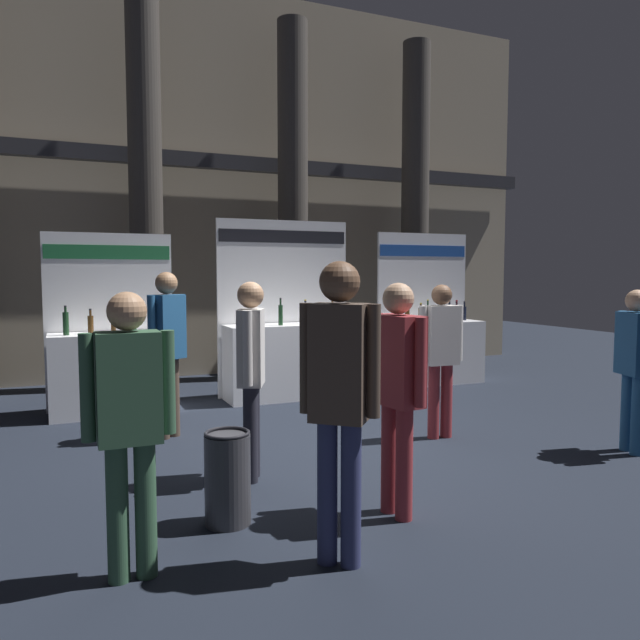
{
  "coord_description": "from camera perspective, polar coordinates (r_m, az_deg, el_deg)",
  "views": [
    {
      "loc": [
        -2.46,
        -5.8,
        1.77
      ],
      "look_at": [
        0.63,
        1.37,
        1.16
      ],
      "focal_mm": 34.06,
      "sensor_mm": 36.0,
      "label": 1
    }
  ],
  "objects": [
    {
      "name": "visitor_8",
      "position": [
        3.63,
        1.83,
        -6.2
      ],
      "size": [
        0.4,
        0.39,
        1.84
      ],
      "rotation": [
        0.0,
        0.0,
        2.43
      ],
      "color": "navy",
      "rests_on": "ground_plane"
    },
    {
      "name": "trash_bin",
      "position": [
        4.45,
        -8.67,
        -14.43
      ],
      "size": [
        0.32,
        0.32,
        0.66
      ],
      "color": "#38383D",
      "rests_on": "ground_plane"
    },
    {
      "name": "visitor_1",
      "position": [
        6.67,
        27.47,
        -3.19
      ],
      "size": [
        0.31,
        0.5,
        1.61
      ],
      "rotation": [
        0.0,
        0.0,
        1.28
      ],
      "color": "navy",
      "rests_on": "ground_plane"
    },
    {
      "name": "exhibitor_booth_2",
      "position": [
        9.93,
        10.44,
        -2.34
      ],
      "size": [
        1.67,
        0.66,
        2.41
      ],
      "color": "white",
      "rests_on": "ground_plane"
    },
    {
      "name": "exhibitor_booth_1",
      "position": [
        8.64,
        -2.75,
        -3.1
      ],
      "size": [
        1.98,
        0.66,
        2.53
      ],
      "color": "white",
      "rests_on": "ground_plane"
    },
    {
      "name": "hall_colonnade",
      "position": [
        10.72,
        -10.07,
        12.25
      ],
      "size": [
        12.65,
        1.28,
        6.61
      ],
      "color": "tan",
      "rests_on": "ground_plane"
    },
    {
      "name": "visitor_3",
      "position": [
        5.18,
        -6.49,
        -4.24
      ],
      "size": [
        0.32,
        0.46,
        1.7
      ],
      "rotation": [
        0.0,
        0.0,
        1.15
      ],
      "color": "#23232D",
      "rests_on": "ground_plane"
    },
    {
      "name": "visitor_2",
      "position": [
        4.41,
        7.29,
        -5.48
      ],
      "size": [
        0.26,
        0.57,
        1.7
      ],
      "rotation": [
        0.0,
        0.0,
        1.71
      ],
      "color": "maroon",
      "rests_on": "ground_plane"
    },
    {
      "name": "visitor_4",
      "position": [
        6.66,
        -14.14,
        -1.79
      ],
      "size": [
        0.43,
        0.38,
        1.78
      ],
      "rotation": [
        0.0,
        0.0,
        0.54
      ],
      "color": "#47382D",
      "rests_on": "ground_plane"
    },
    {
      "name": "ground_plane",
      "position": [
        6.54,
        -0.34,
        -11.23
      ],
      "size": [
        25.3,
        25.3,
        0.0
      ],
      "primitive_type": "plane",
      "color": "black"
    },
    {
      "name": "visitor_7",
      "position": [
        3.65,
        -17.48,
        -8.31
      ],
      "size": [
        0.52,
        0.22,
        1.66
      ],
      "rotation": [
        0.0,
        0.0,
        3.14
      ],
      "color": "#33563D",
      "rests_on": "ground_plane"
    },
    {
      "name": "visitor_0",
      "position": [
        6.58,
        11.29,
        -2.67
      ],
      "size": [
        0.53,
        0.22,
        1.65
      ],
      "rotation": [
        0.0,
        0.0,
        6.23
      ],
      "color": "maroon",
      "rests_on": "ground_plane"
    },
    {
      "name": "exhibitor_booth_0",
      "position": [
        8.08,
        -18.86,
        -4.09
      ],
      "size": [
        1.58,
        0.73,
        2.28
      ],
      "color": "white",
      "rests_on": "ground_plane"
    }
  ]
}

